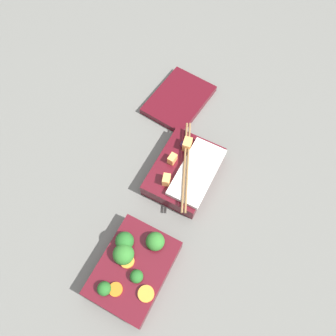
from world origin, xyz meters
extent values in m
plane|color=slate|center=(0.00, 0.00, 0.00)|extent=(3.00, 3.00, 0.00)
cube|color=#510F19|center=(-0.12, -0.01, 0.02)|extent=(0.18, 0.13, 0.04)
sphere|color=#236023|center=(-0.18, 0.02, 0.05)|extent=(0.03, 0.03, 0.03)
sphere|color=#2D7028|center=(-0.11, 0.02, 0.05)|extent=(0.04, 0.04, 0.04)
sphere|color=#236023|center=(-0.13, -0.02, 0.05)|extent=(0.03, 0.03, 0.03)
sphere|color=#236023|center=(-0.08, 0.03, 0.05)|extent=(0.04, 0.04, 0.04)
sphere|color=#2D7028|center=(-0.05, -0.02, 0.05)|extent=(0.04, 0.04, 0.04)
cylinder|color=orange|center=(-0.11, 0.01, 0.04)|extent=(0.04, 0.04, 0.01)
cylinder|color=orange|center=(-0.15, -0.06, 0.04)|extent=(0.04, 0.04, 0.01)
cylinder|color=orange|center=(-0.17, 0.00, 0.04)|extent=(0.03, 0.03, 0.01)
cube|color=#510F19|center=(0.13, 0.00, 0.02)|extent=(0.18, 0.13, 0.04)
cube|color=white|center=(0.13, -0.03, 0.05)|extent=(0.16, 0.08, 0.01)
cube|color=#F4A356|center=(0.08, 0.02, 0.05)|extent=(0.03, 0.02, 0.02)
cube|color=#F4A356|center=(0.13, 0.03, 0.05)|extent=(0.02, 0.02, 0.02)
cube|color=#F4A356|center=(0.18, 0.02, 0.05)|extent=(0.03, 0.02, 0.03)
sphere|color=#381942|center=(0.18, 0.03, 0.05)|extent=(0.02, 0.02, 0.02)
cylinder|color=olive|center=(0.13, -0.01, 0.06)|extent=(0.21, 0.09, 0.01)
cylinder|color=olive|center=(0.13, 0.00, 0.06)|extent=(0.21, 0.09, 0.01)
cube|color=#510F19|center=(0.32, 0.11, 0.01)|extent=(0.19, 0.15, 0.02)
camera|label=1|loc=(-0.18, -0.12, 0.71)|focal=35.00mm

